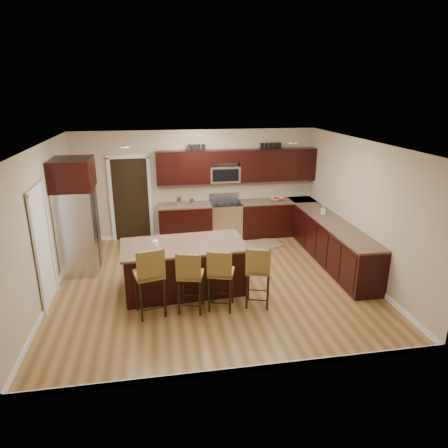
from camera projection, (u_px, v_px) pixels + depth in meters
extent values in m
plane|color=olive|center=(213.00, 281.00, 7.90)|extent=(6.00, 6.00, 0.00)
plane|color=silver|center=(212.00, 144.00, 7.04)|extent=(6.00, 6.00, 0.00)
plane|color=tan|center=(197.00, 184.00, 10.04)|extent=(6.00, 0.00, 6.00)
plane|color=tan|center=(43.00, 225.00, 6.99)|extent=(0.00, 5.50, 5.50)
plane|color=tan|center=(361.00, 209.00, 7.95)|extent=(0.00, 5.50, 5.50)
cube|color=black|center=(185.00, 223.00, 9.99)|extent=(1.30, 0.60, 0.88)
cube|color=black|center=(277.00, 218.00, 10.37)|extent=(1.94, 0.60, 0.88)
cube|color=black|center=(333.00, 244.00, 8.63)|extent=(0.60, 3.35, 0.88)
cube|color=brown|center=(185.00, 205.00, 9.85)|extent=(1.30, 0.63, 0.04)
cube|color=brown|center=(277.00, 201.00, 10.23)|extent=(1.94, 0.63, 0.04)
cube|color=brown|center=(335.00, 224.00, 8.49)|extent=(0.63, 3.35, 0.04)
cube|color=black|center=(183.00, 167.00, 9.68)|extent=(1.30, 0.33, 0.80)
cube|color=black|center=(277.00, 165.00, 10.06)|extent=(1.94, 0.33, 0.80)
cube|color=black|center=(225.00, 156.00, 9.77)|extent=(0.76, 0.33, 0.30)
cube|color=silver|center=(226.00, 221.00, 10.16)|extent=(0.76, 0.64, 0.90)
cube|color=black|center=(226.00, 203.00, 10.01)|extent=(0.76, 0.60, 0.03)
cube|color=black|center=(228.00, 224.00, 9.87)|extent=(0.65, 0.01, 0.45)
cube|color=silver|center=(224.00, 196.00, 10.23)|extent=(0.76, 0.05, 0.18)
cube|color=silver|center=(225.00, 174.00, 9.93)|extent=(0.76, 0.31, 0.40)
cube|color=black|center=(131.00, 200.00, 9.87)|extent=(0.85, 0.03, 2.06)
cube|color=white|center=(43.00, 249.00, 6.82)|extent=(0.03, 0.80, 2.04)
cube|color=black|center=(184.00, 268.00, 7.46)|extent=(2.22, 1.22, 0.88)
cube|color=brown|center=(183.00, 245.00, 7.31)|extent=(2.33, 1.32, 0.04)
cube|color=black|center=(185.00, 287.00, 7.59)|extent=(2.14, 1.13, 0.09)
cube|color=olive|center=(149.00, 274.00, 6.54)|extent=(0.55, 0.55, 0.06)
cube|color=olive|center=(151.00, 265.00, 6.28)|extent=(0.45, 0.15, 0.49)
cylinder|color=black|center=(138.00, 302.00, 6.45)|extent=(0.04, 0.04, 0.70)
cylinder|color=black|center=(162.00, 300.00, 6.51)|extent=(0.04, 0.04, 0.70)
cylinder|color=black|center=(139.00, 290.00, 6.81)|extent=(0.04, 0.04, 0.70)
cylinder|color=black|center=(162.00, 288.00, 6.87)|extent=(0.04, 0.04, 0.70)
cube|color=olive|center=(190.00, 275.00, 6.67)|extent=(0.50, 0.50, 0.06)
cube|color=olive|center=(188.00, 267.00, 6.42)|extent=(0.41, 0.14, 0.44)
cylinder|color=black|center=(181.00, 299.00, 6.58)|extent=(0.04, 0.04, 0.64)
cylinder|color=black|center=(203.00, 297.00, 6.64)|extent=(0.04, 0.04, 0.64)
cylinder|color=black|center=(180.00, 289.00, 6.92)|extent=(0.04, 0.04, 0.64)
cylinder|color=black|center=(200.00, 288.00, 6.97)|extent=(0.04, 0.04, 0.64)
cube|color=olive|center=(221.00, 272.00, 6.75)|extent=(0.52, 0.52, 0.06)
cube|color=olive|center=(219.00, 265.00, 6.50)|extent=(0.41, 0.16, 0.44)
cylinder|color=black|center=(212.00, 297.00, 6.67)|extent=(0.04, 0.04, 0.64)
cylinder|color=black|center=(233.00, 295.00, 6.72)|extent=(0.04, 0.04, 0.64)
cylinder|color=black|center=(209.00, 287.00, 7.00)|extent=(0.04, 0.04, 0.64)
cylinder|color=black|center=(229.00, 285.00, 7.05)|extent=(0.04, 0.04, 0.64)
cube|color=silver|center=(79.00, 231.00, 8.14)|extent=(0.72, 0.87, 1.75)
cube|color=black|center=(97.00, 230.00, 8.20)|extent=(0.01, 0.02, 1.66)
cylinder|color=silver|center=(98.00, 227.00, 8.10)|extent=(0.02, 0.02, 0.78)
cylinder|color=silver|center=(99.00, 224.00, 8.25)|extent=(0.02, 0.02, 0.78)
cube|color=black|center=(72.00, 174.00, 7.77)|extent=(0.78, 0.93, 0.60)
cube|color=olive|center=(260.00, 245.00, 9.72)|extent=(1.17, 1.01, 0.01)
imported|color=silver|center=(277.00, 199.00, 10.20)|extent=(0.42, 0.42, 0.08)
imported|color=#B2B2B2|center=(323.00, 210.00, 9.06)|extent=(0.09, 0.10, 0.19)
cylinder|color=silver|center=(179.00, 201.00, 9.79)|extent=(0.12, 0.12, 0.20)
cylinder|color=silver|center=(192.00, 201.00, 9.85)|extent=(0.11, 0.11, 0.15)
cylinder|color=white|center=(156.00, 243.00, 7.21)|extent=(0.10, 0.10, 0.10)
cube|color=olive|center=(258.00, 269.00, 6.85)|extent=(0.52, 0.52, 0.06)
cube|color=olive|center=(258.00, 262.00, 6.61)|extent=(0.41, 0.16, 0.44)
cylinder|color=black|center=(250.00, 293.00, 6.77)|extent=(0.04, 0.04, 0.64)
cylinder|color=black|center=(270.00, 292.00, 6.83)|extent=(0.04, 0.04, 0.64)
cylinder|color=black|center=(246.00, 284.00, 7.10)|extent=(0.04, 0.04, 0.64)
cylinder|color=black|center=(265.00, 282.00, 7.16)|extent=(0.04, 0.04, 0.64)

